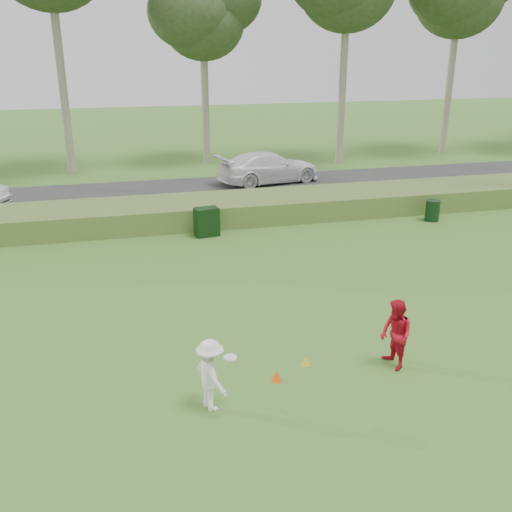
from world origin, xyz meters
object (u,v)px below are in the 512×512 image
object	(u,v)px
cone_yellow	(306,361)
car_right	(269,167)
player_red	(396,335)
player_white	(211,375)
cone_orange	(277,376)
trash_bin	(432,211)
utility_cabinet	(207,222)

from	to	relation	value
cone_yellow	car_right	distance (m)	18.28
player_red	player_white	bearing A→B (deg)	-88.04
cone_orange	trash_bin	distance (m)	13.94
utility_cabinet	car_right	bearing A→B (deg)	49.80
player_white	trash_bin	world-z (taller)	player_white
cone_yellow	trash_bin	size ratio (longest dim) A/B	0.26
car_right	player_red	bearing A→B (deg)	161.26
player_red	cone_yellow	xyz separation A→B (m)	(-1.91, 0.54, -0.70)
cone_yellow	player_white	bearing A→B (deg)	-155.36
player_white	cone_yellow	bearing A→B (deg)	-87.19
player_red	car_right	size ratio (longest dim) A/B	0.30
player_white	trash_bin	bearing A→B (deg)	-68.15
cone_yellow	utility_cabinet	size ratio (longest dim) A/B	0.21
utility_cabinet	car_right	size ratio (longest dim) A/B	0.20
player_white	car_right	distance (m)	19.96
player_white	utility_cabinet	world-z (taller)	player_white
player_red	cone_orange	distance (m)	2.83
cone_yellow	car_right	size ratio (longest dim) A/B	0.04
player_white	cone_orange	xyz separation A→B (m)	(1.55, 0.63, -0.64)
cone_yellow	utility_cabinet	xyz separation A→B (m)	(-0.63, 9.91, 0.44)
player_white	car_right	size ratio (longest dim) A/B	0.28
player_white	player_red	distance (m)	4.33
utility_cabinet	car_right	xyz separation A→B (m)	(4.62, 7.91, 0.30)
player_white	cone_orange	distance (m)	1.79
utility_cabinet	cone_yellow	bearing A→B (deg)	-96.29
player_white	utility_cabinet	distance (m)	11.15
cone_yellow	trash_bin	bearing A→B (deg)	47.45
cone_orange	trash_bin	size ratio (longest dim) A/B	0.29
trash_bin	car_right	xyz separation A→B (m)	(-4.82, 8.22, 0.42)
player_red	trash_bin	distance (m)	12.27
cone_yellow	cone_orange	bearing A→B (deg)	-150.91
utility_cabinet	player_red	bearing A→B (deg)	-86.26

